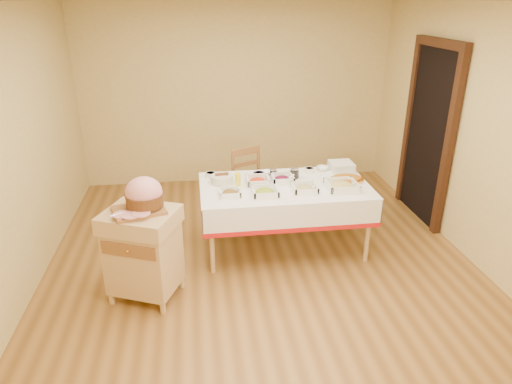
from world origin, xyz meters
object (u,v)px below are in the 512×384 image
Objects in this scene: dining_chair at (252,186)px; plate_stack at (341,166)px; bread_basket at (222,179)px; mustard_bottle at (238,179)px; preserve_jar_left at (273,173)px; preserve_jar_right at (294,173)px; ham_on_board at (143,196)px; dining_table at (284,199)px; butcher_cart at (143,249)px; brass_platter at (347,179)px.

dining_chair reaches higher than plate_stack.
mustard_bottle is at bearing -39.88° from bread_basket.
mustard_bottle is (-0.42, -0.22, 0.04)m from preserve_jar_left.
preserve_jar_right is 0.55× the size of bread_basket.
ham_on_board is 1.64m from preserve_jar_left.
dining_table is at bearing -153.87° from plate_stack.
dining_chair is (1.18, 1.40, -0.01)m from butcher_cart.
brass_platter is at bearing -98.00° from plate_stack.
brass_platter is (1.20, -0.01, -0.06)m from mustard_bottle.
ham_on_board is at bearing -131.38° from bread_basket.
dining_table is 13.81× the size of preserve_jar_right.
butcher_cart is at bearing -153.62° from plate_stack.
ham_on_board is 1.92× the size of bread_basket.
butcher_cart is 3.36× the size of plate_stack.
butcher_cart is 1.88m from preserve_jar_right.
dining_table is 4.79× the size of brass_platter.
preserve_jar_right is at bearing 29.54° from ham_on_board.
preserve_jar_right is at bearing 2.68° from bread_basket.
bread_basket is (-0.39, -0.51, 0.32)m from dining_chair.
preserve_jar_left is at bearing 35.21° from butcher_cart.
ham_on_board is 4.19× the size of preserve_jar_left.
plate_stack is at bearing 16.11° from preserve_jar_right.
preserve_jar_right is (1.61, 0.92, 0.32)m from butcher_cart.
butcher_cart is at bearing -141.86° from mustard_bottle.
bread_basket is (0.79, 0.88, 0.30)m from butcher_cart.
dining_chair is 3.60× the size of plate_stack.
ham_on_board is 1.16m from mustard_bottle.
preserve_jar_right is at bearing -163.89° from plate_stack.
butcher_cart is (-1.46, -0.73, -0.10)m from dining_table.
dining_chair reaches higher than preserve_jar_left.
mustard_bottle is at bearing -152.19° from preserve_jar_left.
butcher_cart is 2.32× the size of brass_platter.
bread_basket is at bearing -177.32° from preserve_jar_right.
dining_chair is at bearing 50.08° from ham_on_board.
butcher_cart is 0.93× the size of dining_chair.
butcher_cart is 3.66× the size of bread_basket.
plate_stack is (2.15, 1.06, -0.20)m from ham_on_board.
plate_stack is (1.25, 0.34, -0.04)m from mustard_bottle.
dining_chair is at bearing 49.69° from butcher_cart.
bread_basket reaches higher than plate_stack.
dining_chair is 8.58× the size of preserve_jar_left.
butcher_cart reaches higher than dining_table.
dining_chair is 2.05× the size of ham_on_board.
preserve_jar_left is at bearing 167.28° from preserve_jar_right.
mustard_bottle is at bearing 179.68° from brass_platter.
dining_table is 9.57× the size of mustard_bottle.
mustard_bottle reaches higher than preserve_jar_right.
brass_platter is at bearing -18.13° from preserve_jar_right.
bread_basket is 0.63× the size of brass_platter.
dining_chair is 2.49× the size of brass_platter.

